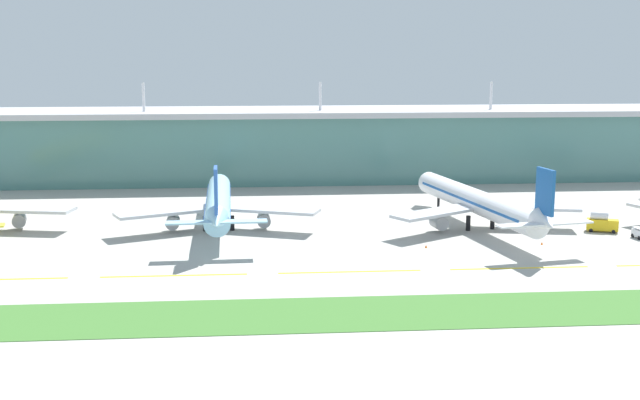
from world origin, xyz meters
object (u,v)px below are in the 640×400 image
Objects in this scene: airliner_near_middle at (218,203)px; safety_cone_left_wingtip at (426,246)px; baggage_cart at (639,233)px; airliner_far_middle at (478,202)px; safety_cone_nose_front at (542,243)px; fuel_truck at (602,222)px.

airliner_near_middle reaches higher than safety_cone_left_wingtip.
baggage_cart is at bearing 5.59° from safety_cone_left_wingtip.
airliner_far_middle is 21.00m from safety_cone_nose_front.
airliner_far_middle is 8.98× the size of fuel_truck.
safety_cone_nose_front is (-24.45, -4.18, -0.91)m from baggage_cart.
baggage_cart is (34.26, -13.35, -5.19)m from airliner_far_middle.
airliner_far_middle reaches higher than safety_cone_left_wingtip.
baggage_cart reaches higher than safety_cone_nose_front.
safety_cone_left_wingtip is (46.05, -22.19, -6.10)m from airliner_near_middle.
airliner_far_middle reaches higher than safety_cone_nose_front.
safety_cone_left_wingtip is (-44.94, -12.37, -1.91)m from fuel_truck.
airliner_near_middle is at bearing 154.28° from safety_cone_left_wingtip.
airliner_near_middle is 8.03× the size of fuel_truck.
baggage_cart is 0.50× the size of fuel_truck.
fuel_truck is (28.45, -5.96, -4.19)m from airliner_far_middle.
fuel_truck is at bearing -11.83° from airliner_far_middle.
safety_cone_left_wingtip is (-16.49, -18.32, -6.10)m from airliner_far_middle.
baggage_cart is 24.82m from safety_cone_nose_front.
safety_cone_left_wingtip is at bearing -174.41° from baggage_cart.
baggage_cart is 5.52× the size of safety_cone_left_wingtip.
airliner_near_middle is 62.66m from airliner_far_middle.
baggage_cart is at bearing -21.29° from airliner_far_middle.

